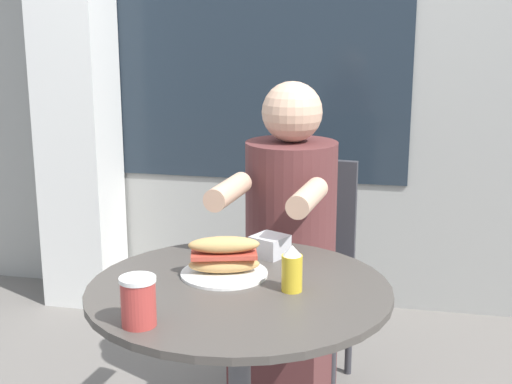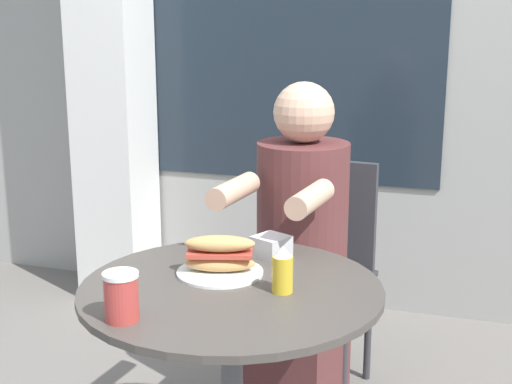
# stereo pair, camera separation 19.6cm
# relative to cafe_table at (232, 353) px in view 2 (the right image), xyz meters

# --- Properties ---
(storefront_wall) EXTENTS (8.00, 0.09, 2.80)m
(storefront_wall) POSITION_rel_cafe_table_xyz_m (-0.00, 1.72, 0.86)
(storefront_wall) COLOR #9E9E99
(storefront_wall) RESTS_ON ground_plane
(lattice_pillar) EXTENTS (0.32, 0.32, 2.40)m
(lattice_pillar) POSITION_rel_cafe_table_xyz_m (-1.16, 1.50, 0.66)
(lattice_pillar) COLOR silver
(lattice_pillar) RESTS_ON ground_plane
(cafe_table) EXTENTS (0.79, 0.79, 0.73)m
(cafe_table) POSITION_rel_cafe_table_xyz_m (0.00, 0.00, 0.00)
(cafe_table) COLOR #47423D
(cafe_table) RESTS_ON ground_plane
(diner_chair) EXTENTS (0.42, 0.42, 0.87)m
(diner_chair) POSITION_rel_cafe_table_xyz_m (0.05, 0.91, -0.02)
(diner_chair) COLOR #333338
(diner_chair) RESTS_ON ground_plane
(seated_diner) EXTENTS (0.35, 0.56, 1.20)m
(seated_diner) POSITION_rel_cafe_table_xyz_m (0.03, 0.56, -0.01)
(seated_diner) COLOR brown
(seated_diner) RESTS_ON ground_plane
(sandwich_on_plate) EXTENTS (0.23, 0.23, 0.11)m
(sandwich_on_plate) POSITION_rel_cafe_table_xyz_m (-0.06, 0.07, 0.23)
(sandwich_on_plate) COLOR white
(sandwich_on_plate) RESTS_ON cafe_table
(drink_cup) EXTENTS (0.08, 0.08, 0.11)m
(drink_cup) POSITION_rel_cafe_table_xyz_m (-0.16, -0.28, 0.25)
(drink_cup) COLOR #B73D38
(drink_cup) RESTS_ON cafe_table
(napkin_box) EXTENTS (0.12, 0.12, 0.06)m
(napkin_box) POSITION_rel_cafe_table_xyz_m (0.03, 0.26, 0.22)
(napkin_box) COLOR silver
(napkin_box) RESTS_ON cafe_table
(condiment_bottle) EXTENTS (0.05, 0.05, 0.12)m
(condiment_bottle) POSITION_rel_cafe_table_xyz_m (0.14, -0.00, 0.25)
(condiment_bottle) COLOR gold
(condiment_bottle) RESTS_ON cafe_table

